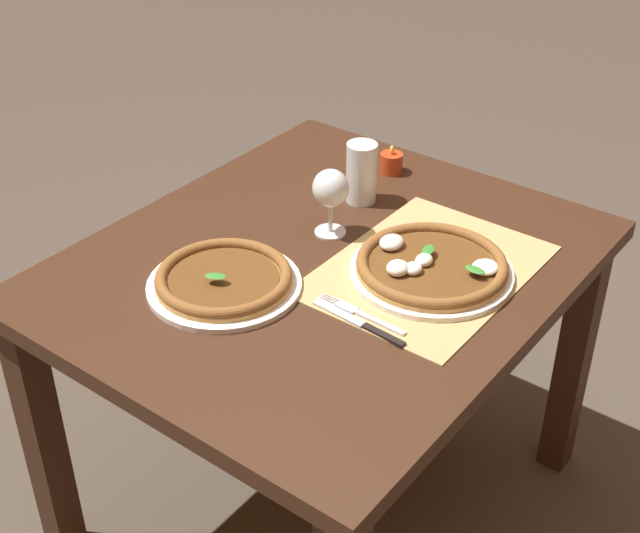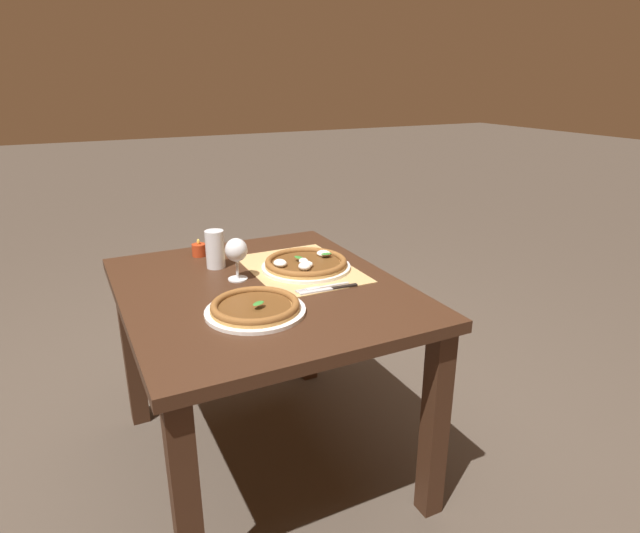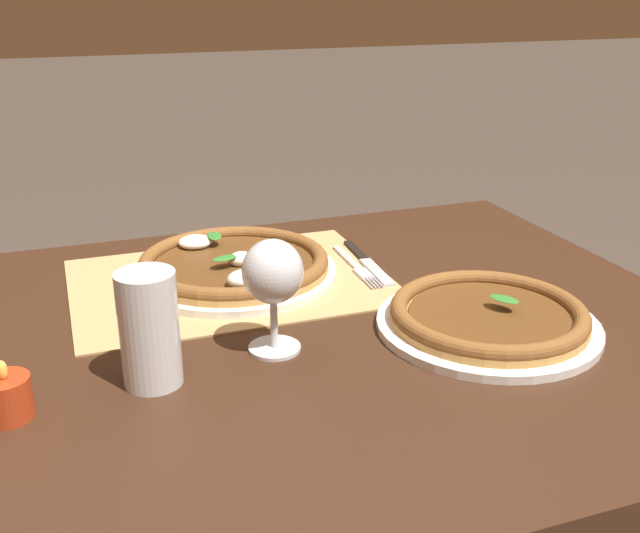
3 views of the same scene
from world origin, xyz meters
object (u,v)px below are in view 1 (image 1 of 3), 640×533
Objects in this scene: pint_glass at (361,174)px; fork at (361,314)px; pizza_near at (431,266)px; votive_candle at (391,163)px; pizza_far at (224,280)px; knife at (358,322)px; wine_glass at (331,191)px.

fork is at bearing -144.81° from pint_glass.
pizza_near is 4.68× the size of votive_candle.
pizza_far is at bearing 178.83° from pint_glass.
knife is at bearing -156.35° from fork.
pint_glass is 0.49m from knife.
pint_glass is at bearing -1.17° from pizza_far.
pint_glass is (0.17, 0.30, 0.05)m from pizza_near.
wine_glass is 0.36m from knife.
votive_candle is (0.16, 0.02, -0.05)m from pint_glass.
pizza_far is 2.02× the size of wine_glass.
votive_candle reaches higher than knife.
pizza_near is 1.56× the size of knife.
pizza_near is at bearing -136.53° from votive_candle.
pizza_near is 0.35m from pint_glass.
pint_glass reaches higher than votive_candle.
pizza_far is at bearing 133.24° from pizza_near.
fork is at bearing -151.90° from votive_candle.
knife is (0.06, -0.29, -0.01)m from pizza_far.
fork is 0.03m from knife.
pizza_far is at bearing 172.05° from wine_glass.
fork is at bearing -132.42° from wine_glass.
pizza_far is at bearing 102.15° from knife.
pint_glass is 0.72× the size of fork.
knife is (-0.24, -0.24, -0.10)m from wine_glass.
pint_glass is 0.67× the size of knife.
fork is (-0.21, -0.23, -0.10)m from wine_glass.
pint_glass is at bearing 59.64° from pizza_near.
knife is at bearing -77.85° from pizza_far.
pizza_near is 0.21m from fork.
pint_glass reaches higher than pizza_far.
wine_glass is at bearing -170.36° from votive_candle.
pizza_near is 0.23m from knife.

